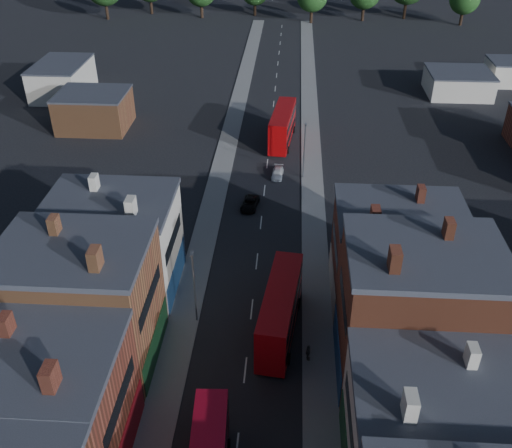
# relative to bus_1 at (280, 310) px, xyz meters

# --- Properties ---
(pavement_west) EXTENTS (3.00, 200.00, 0.12)m
(pavement_west) POSITION_rel_bus_1_xyz_m (-9.35, 21.05, -2.70)
(pavement_west) COLOR gray
(pavement_west) RESTS_ON ground
(pavement_east) EXTENTS (3.00, 200.00, 0.12)m
(pavement_east) POSITION_rel_bus_1_xyz_m (3.65, 21.05, -2.70)
(pavement_east) COLOR gray
(pavement_east) RESTS_ON ground
(lamp_post_2) EXTENTS (0.25, 0.70, 8.12)m
(lamp_post_2) POSITION_rel_bus_1_xyz_m (-8.05, 1.05, 1.94)
(lamp_post_2) COLOR slate
(lamp_post_2) RESTS_ON ground
(lamp_post_3) EXTENTS (0.25, 0.70, 8.12)m
(lamp_post_3) POSITION_rel_bus_1_xyz_m (2.35, 31.05, 1.94)
(lamp_post_3) COLOR slate
(lamp_post_3) RESTS_ON ground
(bus_1) EXTENTS (4.10, 12.09, 5.12)m
(bus_1) POSITION_rel_bus_1_xyz_m (0.00, 0.00, 0.00)
(bus_1) COLOR #B90A0F
(bus_1) RESTS_ON ground
(bus_2) EXTENTS (4.01, 12.33, 5.23)m
(bus_2) POSITION_rel_bus_1_xyz_m (-0.89, 42.69, 0.06)
(bus_2) COLOR #9A0608
(bus_2) RESTS_ON ground
(car_2) EXTENTS (2.47, 4.42, 1.17)m
(car_2) POSITION_rel_bus_1_xyz_m (-4.50, 22.55, -2.18)
(car_2) COLOR black
(car_2) RESTS_ON ground
(car_3) EXTENTS (1.78, 3.84, 1.09)m
(car_3) POSITION_rel_bus_1_xyz_m (-1.23, 31.18, -2.22)
(car_3) COLOR silver
(car_3) RESTS_ON ground
(ped_3) EXTENTS (0.46, 0.98, 1.66)m
(ped_3) POSITION_rel_bus_1_xyz_m (2.63, -3.42, -1.81)
(ped_3) COLOR #5C564E
(ped_3) RESTS_ON pavement_east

